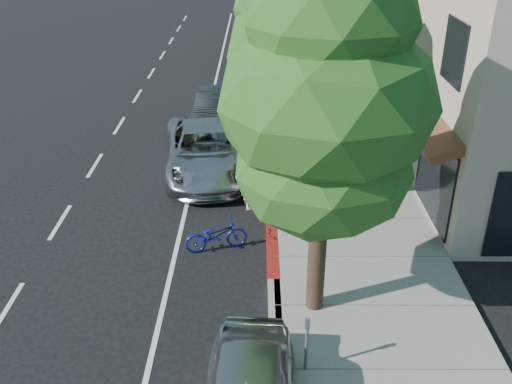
{
  "coord_description": "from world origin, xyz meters",
  "views": [
    {
      "loc": [
        -0.39,
        -12.43,
        8.45
      ],
      "look_at": [
        -0.45,
        1.33,
        1.35
      ],
      "focal_mm": 40.0,
      "sensor_mm": 36.0,
      "label": 1
    }
  ],
  "objects_px": {
    "street_tree_2": "(292,10)",
    "white_pickup": "(256,76)",
    "street_tree_0": "(326,106)",
    "bicycle": "(216,235)",
    "cyclist": "(248,179)",
    "street_tree_1": "(303,56)",
    "dark_suv_far": "(251,24)",
    "dark_sedan": "(215,106)",
    "pedestrian": "(302,88)",
    "silver_suv": "(205,150)"
  },
  "relations": [
    {
      "from": "street_tree_1",
      "to": "white_pickup",
      "type": "height_order",
      "value": "street_tree_1"
    },
    {
      "from": "white_pickup",
      "to": "pedestrian",
      "type": "bearing_deg",
      "value": -61.64
    },
    {
      "from": "street_tree_2",
      "to": "dark_suv_far",
      "type": "height_order",
      "value": "street_tree_2"
    },
    {
      "from": "white_pickup",
      "to": "dark_suv_far",
      "type": "distance_m",
      "value": 12.03
    },
    {
      "from": "dark_sedan",
      "to": "pedestrian",
      "type": "height_order",
      "value": "pedestrian"
    },
    {
      "from": "street_tree_2",
      "to": "pedestrian",
      "type": "bearing_deg",
      "value": 70.31
    },
    {
      "from": "dark_suv_far",
      "to": "street_tree_0",
      "type": "bearing_deg",
      "value": -91.99
    },
    {
      "from": "dark_sedan",
      "to": "white_pickup",
      "type": "xyz_separation_m",
      "value": [
        1.7,
        4.56,
        0.03
      ]
    },
    {
      "from": "white_pickup",
      "to": "pedestrian",
      "type": "distance_m",
      "value": 3.81
    },
    {
      "from": "street_tree_0",
      "to": "silver_suv",
      "type": "height_order",
      "value": "street_tree_0"
    },
    {
      "from": "street_tree_0",
      "to": "street_tree_1",
      "type": "relative_size",
      "value": 1.08
    },
    {
      "from": "street_tree_2",
      "to": "bicycle",
      "type": "relative_size",
      "value": 4.47
    },
    {
      "from": "street_tree_0",
      "to": "dark_sedan",
      "type": "relative_size",
      "value": 1.86
    },
    {
      "from": "street_tree_1",
      "to": "bicycle",
      "type": "distance_m",
      "value": 5.78
    },
    {
      "from": "street_tree_0",
      "to": "bicycle",
      "type": "bearing_deg",
      "value": 133.25
    },
    {
      "from": "silver_suv",
      "to": "street_tree_2",
      "type": "bearing_deg",
      "value": 47.89
    },
    {
      "from": "pedestrian",
      "to": "dark_sedan",
      "type": "bearing_deg",
      "value": 4.01
    },
    {
      "from": "street_tree_2",
      "to": "dark_sedan",
      "type": "xyz_separation_m",
      "value": [
        -3.1,
        0.44,
        -3.99
      ]
    },
    {
      "from": "cyclist",
      "to": "white_pickup",
      "type": "bearing_deg",
      "value": -16.87
    },
    {
      "from": "street_tree_1",
      "to": "dark_sedan",
      "type": "relative_size",
      "value": 1.72
    },
    {
      "from": "street_tree_1",
      "to": "dark_suv_far",
      "type": "bearing_deg",
      "value": 94.35
    },
    {
      "from": "silver_suv",
      "to": "dark_sedan",
      "type": "height_order",
      "value": "silver_suv"
    },
    {
      "from": "street_tree_1",
      "to": "dark_sedan",
      "type": "distance_m",
      "value": 8.06
    },
    {
      "from": "street_tree_0",
      "to": "bicycle",
      "type": "height_order",
      "value": "street_tree_0"
    },
    {
      "from": "cyclist",
      "to": "pedestrian",
      "type": "distance_m",
      "value": 9.12
    },
    {
      "from": "cyclist",
      "to": "dark_suv_far",
      "type": "distance_m",
      "value": 24.06
    },
    {
      "from": "street_tree_2",
      "to": "pedestrian",
      "type": "distance_m",
      "value": 4.09
    },
    {
      "from": "white_pickup",
      "to": "pedestrian",
      "type": "relative_size",
      "value": 2.72
    },
    {
      "from": "street_tree_1",
      "to": "dark_suv_far",
      "type": "xyz_separation_m",
      "value": [
        -1.75,
        23.03,
        -3.55
      ]
    },
    {
      "from": "street_tree_0",
      "to": "dark_suv_far",
      "type": "height_order",
      "value": "street_tree_0"
    },
    {
      "from": "cyclist",
      "to": "bicycle",
      "type": "height_order",
      "value": "cyclist"
    },
    {
      "from": "cyclist",
      "to": "dark_suv_far",
      "type": "height_order",
      "value": "cyclist"
    },
    {
      "from": "dark_suv_far",
      "to": "street_tree_2",
      "type": "bearing_deg",
      "value": -89.57
    },
    {
      "from": "pedestrian",
      "to": "bicycle",
      "type": "bearing_deg",
      "value": 58.83
    },
    {
      "from": "street_tree_0",
      "to": "pedestrian",
      "type": "height_order",
      "value": "street_tree_0"
    },
    {
      "from": "street_tree_0",
      "to": "dark_sedan",
      "type": "bearing_deg",
      "value": 103.99
    },
    {
      "from": "bicycle",
      "to": "dark_suv_far",
      "type": "relative_size",
      "value": 0.33
    },
    {
      "from": "street_tree_2",
      "to": "white_pickup",
      "type": "bearing_deg",
      "value": 105.64
    },
    {
      "from": "street_tree_0",
      "to": "cyclist",
      "type": "xyz_separation_m",
      "value": [
        -1.6,
        4.96,
        -3.97
      ]
    },
    {
      "from": "street_tree_1",
      "to": "cyclist",
      "type": "bearing_deg",
      "value": -147.09
    },
    {
      "from": "street_tree_2",
      "to": "street_tree_0",
      "type": "bearing_deg",
      "value": -90.0
    },
    {
      "from": "street_tree_0",
      "to": "street_tree_1",
      "type": "xyz_separation_m",
      "value": [
        -0.0,
        6.0,
        -0.5
      ]
    },
    {
      "from": "dark_suv_far",
      "to": "pedestrian",
      "type": "distance_m",
      "value": 15.41
    },
    {
      "from": "cyclist",
      "to": "bicycle",
      "type": "distance_m",
      "value": 2.59
    },
    {
      "from": "cyclist",
      "to": "pedestrian",
      "type": "bearing_deg",
      "value": -30.17
    },
    {
      "from": "silver_suv",
      "to": "white_pickup",
      "type": "distance_m",
      "value": 9.65
    },
    {
      "from": "silver_suv",
      "to": "dark_suv_far",
      "type": "relative_size",
      "value": 1.13
    },
    {
      "from": "white_pickup",
      "to": "silver_suv",
      "type": "bearing_deg",
      "value": -104.39
    },
    {
      "from": "cyclist",
      "to": "white_pickup",
      "type": "height_order",
      "value": "cyclist"
    },
    {
      "from": "street_tree_1",
      "to": "white_pickup",
      "type": "xyz_separation_m",
      "value": [
        -1.4,
        11.0,
        -3.69
      ]
    }
  ]
}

